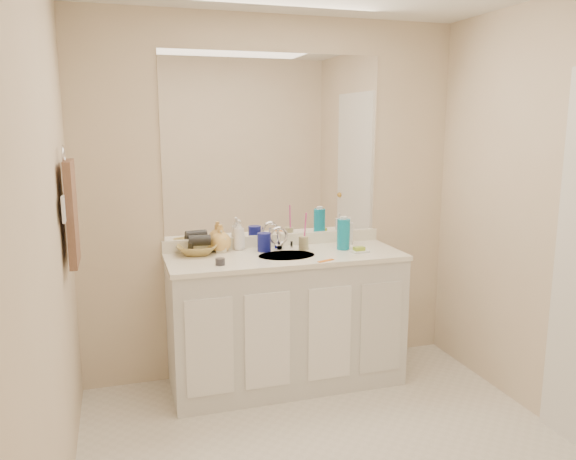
# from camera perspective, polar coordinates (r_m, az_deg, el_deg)

# --- Properties ---
(wall_back) EXTENTS (2.60, 0.02, 2.40)m
(wall_back) POSITION_cam_1_polar(r_m,az_deg,el_deg) (3.81, -1.44, 3.10)
(wall_back) COLOR beige
(wall_back) RESTS_ON floor
(wall_front) EXTENTS (2.60, 0.02, 2.40)m
(wall_front) POSITION_cam_1_polar(r_m,az_deg,el_deg) (1.54, 26.17, -9.94)
(wall_front) COLOR beige
(wall_front) RESTS_ON floor
(wall_left) EXTENTS (0.02, 2.60, 2.40)m
(wall_left) POSITION_cam_1_polar(r_m,az_deg,el_deg) (2.41, -23.37, -2.45)
(wall_left) COLOR beige
(wall_left) RESTS_ON floor
(vanity_cabinet) EXTENTS (1.50, 0.55, 0.85)m
(vanity_cabinet) POSITION_cam_1_polar(r_m,az_deg,el_deg) (3.74, -0.23, -9.29)
(vanity_cabinet) COLOR silver
(vanity_cabinet) RESTS_ON floor
(countertop) EXTENTS (1.52, 0.57, 0.03)m
(countertop) POSITION_cam_1_polar(r_m,az_deg,el_deg) (3.61, -0.23, -2.74)
(countertop) COLOR white
(countertop) RESTS_ON vanity_cabinet
(backsplash) EXTENTS (1.52, 0.03, 0.08)m
(backsplash) POSITION_cam_1_polar(r_m,az_deg,el_deg) (3.85, -1.36, -1.06)
(backsplash) COLOR white
(backsplash) RESTS_ON countertop
(sink_basin) EXTENTS (0.37, 0.37, 0.02)m
(sink_basin) POSITION_cam_1_polar(r_m,az_deg,el_deg) (3.60, -0.14, -2.76)
(sink_basin) COLOR beige
(sink_basin) RESTS_ON countertop
(faucet) EXTENTS (0.02, 0.02, 0.11)m
(faucet) POSITION_cam_1_polar(r_m,az_deg,el_deg) (3.75, -0.95, -1.14)
(faucet) COLOR silver
(faucet) RESTS_ON countertop
(mirror) EXTENTS (1.48, 0.01, 1.20)m
(mirror) POSITION_cam_1_polar(r_m,az_deg,el_deg) (3.77, -1.45, 8.52)
(mirror) COLOR white
(mirror) RESTS_ON wall_back
(blue_mug) EXTENTS (0.09, 0.09, 0.12)m
(blue_mug) POSITION_cam_1_polar(r_m,az_deg,el_deg) (3.69, -2.45, -1.24)
(blue_mug) COLOR navy
(blue_mug) RESTS_ON countertop
(tan_cup) EXTENTS (0.09, 0.09, 0.09)m
(tan_cup) POSITION_cam_1_polar(r_m,az_deg,el_deg) (3.74, 1.60, -1.34)
(tan_cup) COLOR tan
(tan_cup) RESTS_ON countertop
(toothbrush) EXTENTS (0.02, 0.04, 0.20)m
(toothbrush) POSITION_cam_1_polar(r_m,az_deg,el_deg) (3.72, 1.75, 0.25)
(toothbrush) COLOR #E63C9D
(toothbrush) RESTS_ON tan_cup
(mouthwash_bottle) EXTENTS (0.10, 0.10, 0.20)m
(mouthwash_bottle) POSITION_cam_1_polar(r_m,az_deg,el_deg) (3.76, 5.66, -0.43)
(mouthwash_bottle) COLOR #0E8CB1
(mouthwash_bottle) RESTS_ON countertop
(clear_pump_bottle) EXTENTS (0.07, 0.07, 0.15)m
(clear_pump_bottle) POSITION_cam_1_polar(r_m,az_deg,el_deg) (3.93, 6.22, -0.34)
(clear_pump_bottle) COLOR white
(clear_pump_bottle) RESTS_ON countertop
(soap_dish) EXTENTS (0.12, 0.10, 0.01)m
(soap_dish) POSITION_cam_1_polar(r_m,az_deg,el_deg) (3.70, 7.23, -2.17)
(soap_dish) COLOR white
(soap_dish) RESTS_ON countertop
(green_soap) EXTENTS (0.07, 0.05, 0.02)m
(green_soap) POSITION_cam_1_polar(r_m,az_deg,el_deg) (3.69, 7.24, -1.90)
(green_soap) COLOR #98B82D
(green_soap) RESTS_ON soap_dish
(orange_comb) EXTENTS (0.12, 0.06, 0.00)m
(orange_comb) POSITION_cam_1_polar(r_m,az_deg,el_deg) (3.45, 3.86, -3.12)
(orange_comb) COLOR orange
(orange_comb) RESTS_ON countertop
(dark_jar) EXTENTS (0.06, 0.06, 0.04)m
(dark_jar) POSITION_cam_1_polar(r_m,az_deg,el_deg) (3.37, -6.90, -3.21)
(dark_jar) COLOR #333239
(dark_jar) RESTS_ON countertop
(soap_bottle_white) EXTENTS (0.08, 0.08, 0.20)m
(soap_bottle_white) POSITION_cam_1_polar(r_m,az_deg,el_deg) (3.73, -4.98, -0.50)
(soap_bottle_white) COLOR white
(soap_bottle_white) RESTS_ON countertop
(soap_bottle_cream) EXTENTS (0.08, 0.08, 0.15)m
(soap_bottle_cream) POSITION_cam_1_polar(r_m,az_deg,el_deg) (3.69, -6.76, -1.12)
(soap_bottle_cream) COLOR #F4E9C7
(soap_bottle_cream) RESTS_ON countertop
(soap_bottle_yellow) EXTENTS (0.16, 0.16, 0.18)m
(soap_bottle_yellow) POSITION_cam_1_polar(r_m,az_deg,el_deg) (3.70, -6.87, -0.82)
(soap_bottle_yellow) COLOR #EDB95C
(soap_bottle_yellow) RESTS_ON countertop
(wicker_basket) EXTENTS (0.29, 0.29, 0.06)m
(wicker_basket) POSITION_cam_1_polar(r_m,az_deg,el_deg) (3.66, -9.23, -1.96)
(wicker_basket) COLOR #A18441
(wicker_basket) RESTS_ON countertop
(hair_dryer) EXTENTS (0.15, 0.09, 0.07)m
(hair_dryer) POSITION_cam_1_polar(r_m,az_deg,el_deg) (3.65, -8.95, -1.04)
(hair_dryer) COLOR black
(hair_dryer) RESTS_ON wicker_basket
(towel_ring) EXTENTS (0.01, 0.11, 0.11)m
(towel_ring) POSITION_cam_1_polar(r_m,az_deg,el_deg) (3.12, -21.86, 7.04)
(towel_ring) COLOR silver
(towel_ring) RESTS_ON wall_left
(hand_towel) EXTENTS (0.04, 0.32, 0.55)m
(hand_towel) POSITION_cam_1_polar(r_m,az_deg,el_deg) (3.15, -21.11, 1.63)
(hand_towel) COLOR brown
(hand_towel) RESTS_ON towel_ring
(switch_plate) EXTENTS (0.01, 0.08, 0.13)m
(switch_plate) POSITION_cam_1_polar(r_m,az_deg,el_deg) (2.95, -21.85, 1.97)
(switch_plate) COLOR white
(switch_plate) RESTS_ON wall_left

